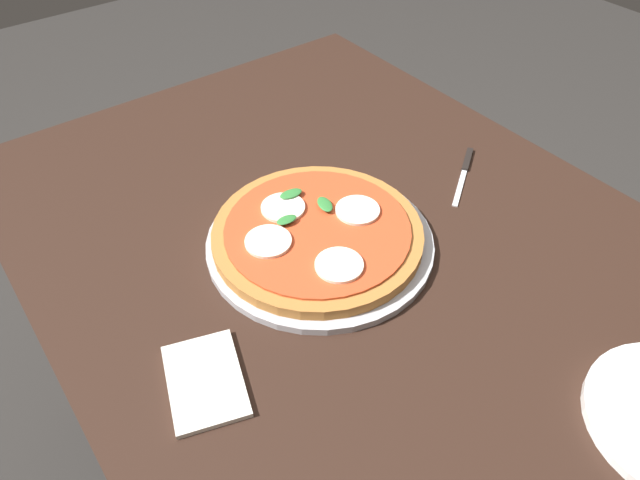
# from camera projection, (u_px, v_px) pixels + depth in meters

# --- Properties ---
(ground_plane) EXTENTS (6.00, 6.00, 0.00)m
(ground_plane) POSITION_uv_depth(u_px,v_px,m) (340.00, 456.00, 1.38)
(ground_plane) COLOR #2D2B28
(dining_table) EXTENTS (1.22, 0.89, 0.71)m
(dining_table) POSITION_uv_depth(u_px,v_px,m) (349.00, 287.00, 0.96)
(dining_table) COLOR black
(dining_table) RESTS_ON ground_plane
(serving_tray) EXTENTS (0.35, 0.35, 0.01)m
(serving_tray) POSITION_uv_depth(u_px,v_px,m) (320.00, 242.00, 0.89)
(serving_tray) COLOR #B2B2B7
(serving_tray) RESTS_ON dining_table
(pizza) EXTENTS (0.32, 0.32, 0.03)m
(pizza) POSITION_uv_depth(u_px,v_px,m) (317.00, 233.00, 0.88)
(pizza) COLOR #B27033
(pizza) RESTS_ON serving_tray
(napkin) EXTENTS (0.15, 0.13, 0.01)m
(napkin) POSITION_uv_depth(u_px,v_px,m) (205.00, 381.00, 0.71)
(napkin) COLOR white
(napkin) RESTS_ON dining_table
(knife) EXTENTS (0.10, 0.15, 0.01)m
(knife) POSITION_uv_depth(u_px,v_px,m) (465.00, 169.00, 1.03)
(knife) COLOR black
(knife) RESTS_ON dining_table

